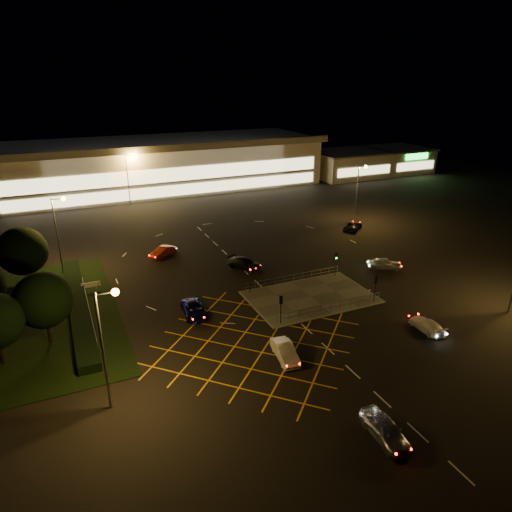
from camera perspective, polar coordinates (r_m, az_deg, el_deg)
name	(u,v)px	position (r m, az deg, el deg)	size (l,w,h in m)	color
ground	(287,294)	(54.61, 3.94, -4.72)	(180.00, 180.00, 0.00)	black
pedestrian_island	(310,297)	(53.94, 6.83, -5.11)	(14.00, 9.00, 0.12)	#4C4944
grass_verge	(29,319)	(54.77, -26.49, -7.01)	(18.00, 30.00, 0.08)	black
hedge	(78,306)	(54.39, -21.34, -5.80)	(2.00, 26.00, 1.00)	black
supermarket	(162,164)	(109.15, -11.72, 11.24)	(72.00, 26.50, 10.50)	beige
retail_unit_a	(348,164)	(121.09, 11.40, 11.25)	(18.80, 14.80, 6.35)	beige
retail_unit_b	(397,159)	(130.92, 17.26, 11.48)	(14.80, 14.80, 6.35)	beige
streetlight_sw	(107,333)	(35.67, -18.16, -9.19)	(1.78, 0.56, 10.03)	slate
streetlight_nw	(59,224)	(63.45, -23.39, 3.69)	(1.78, 0.56, 10.03)	slate
streetlight_ne	(360,186)	(81.06, 12.82, 8.54)	(1.78, 0.56, 10.03)	slate
streetlight_far_left	(129,173)	(93.68, -15.54, 10.02)	(1.78, 0.56, 10.03)	slate
streetlight_far_right	(303,157)	(108.90, 5.89, 12.21)	(1.78, 0.56, 10.03)	slate
signal_sw	(281,304)	(47.14, 3.13, -5.98)	(0.28, 0.30, 3.15)	black
signal_se	(376,283)	(53.23, 14.71, -3.33)	(0.28, 0.30, 3.15)	black
signal_nw	(250,275)	(53.63, -0.78, -2.38)	(0.28, 0.30, 3.15)	black
signal_ne	(336,259)	(59.06, 9.96, -0.39)	(0.28, 0.30, 3.15)	black
tree_c	(22,251)	(60.28, -27.18, 0.54)	(5.76, 5.76, 7.84)	black
tree_e	(43,300)	(47.26, -25.08, -5.00)	(5.40, 5.40, 7.35)	black
car_near_silver	(385,429)	(35.86, 15.83, -20.13)	(1.84, 4.58, 1.56)	#9B9FA2
car_queue_white	(285,352)	(42.60, 3.66, -11.85)	(1.53, 4.38, 1.44)	silver
car_left_blue	(194,309)	(50.01, -7.75, -6.63)	(2.25, 4.88, 1.36)	#100E54
car_far_dkgrey	(245,264)	(61.12, -1.39, -0.95)	(2.04, 5.02, 1.46)	black
car_right_silver	(385,264)	(63.44, 15.78, -0.91)	(1.76, 4.39, 1.49)	silver
car_circ_red	(163,252)	(66.62, -11.57, 0.53)	(1.47, 4.22, 1.39)	maroon
car_east_grey	(353,225)	(78.71, 12.02, 3.76)	(2.18, 4.72, 1.31)	black
car_approach_white	(427,325)	(49.90, 20.61, -8.08)	(1.74, 4.28, 1.24)	silver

